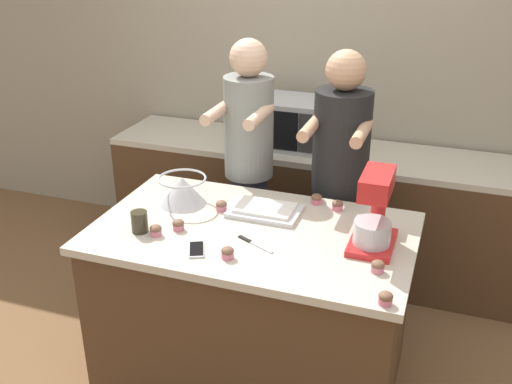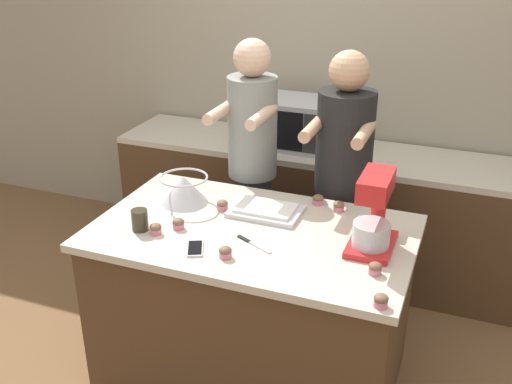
{
  "view_description": "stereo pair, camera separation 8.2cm",
  "coord_description": "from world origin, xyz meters",
  "px_view_note": "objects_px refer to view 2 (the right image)",
  "views": [
    {
      "loc": [
        0.87,
        -2.42,
        2.27
      ],
      "look_at": [
        0.0,
        0.05,
        1.08
      ],
      "focal_mm": 42.0,
      "sensor_mm": 36.0,
      "label": 1
    },
    {
      "loc": [
        0.95,
        -2.4,
        2.27
      ],
      "look_at": [
        0.0,
        0.05,
        1.08
      ],
      "focal_mm": 42.0,
      "sensor_mm": 36.0,
      "label": 2
    }
  ],
  "objects_px": {
    "microwave_oven": "(293,122)",
    "cupcake_5": "(339,206)",
    "cupcake_0": "(156,229)",
    "cupcake_4": "(225,252)",
    "drinking_glass": "(140,220)",
    "cupcake_1": "(222,205)",
    "cell_phone": "(195,249)",
    "cupcake_6": "(375,268)",
    "mixing_bowl": "(184,189)",
    "stand_mixer": "(374,216)",
    "baking_tray": "(266,210)",
    "knife": "(252,243)",
    "cupcake_2": "(318,200)",
    "cupcake_3": "(178,224)",
    "person_right": "(342,188)",
    "cupcake_7": "(381,301)",
    "person_left": "(252,171)"
  },
  "relations": [
    {
      "from": "microwave_oven",
      "to": "cupcake_5",
      "type": "distance_m",
      "value": 1.06
    },
    {
      "from": "cupcake_0",
      "to": "cupcake_4",
      "type": "height_order",
      "value": "same"
    },
    {
      "from": "drinking_glass",
      "to": "cupcake_5",
      "type": "distance_m",
      "value": 1.01
    },
    {
      "from": "cupcake_1",
      "to": "cell_phone",
      "type": "bearing_deg",
      "value": -83.0
    },
    {
      "from": "microwave_oven",
      "to": "cell_phone",
      "type": "distance_m",
      "value": 1.54
    },
    {
      "from": "cupcake_6",
      "to": "mixing_bowl",
      "type": "bearing_deg",
      "value": 162.65
    },
    {
      "from": "stand_mixer",
      "to": "baking_tray",
      "type": "distance_m",
      "value": 0.61
    },
    {
      "from": "knife",
      "to": "cupcake_1",
      "type": "xyz_separation_m",
      "value": [
        -0.27,
        0.28,
        0.02
      ]
    },
    {
      "from": "mixing_bowl",
      "to": "cupcake_2",
      "type": "relative_size",
      "value": 4.42
    },
    {
      "from": "knife",
      "to": "cupcake_0",
      "type": "xyz_separation_m",
      "value": [
        -0.46,
        -0.08,
        0.02
      ]
    },
    {
      "from": "baking_tray",
      "to": "cell_phone",
      "type": "height_order",
      "value": "baking_tray"
    },
    {
      "from": "microwave_oven",
      "to": "cupcake_5",
      "type": "bearing_deg",
      "value": -58.87
    },
    {
      "from": "cupcake_3",
      "to": "cupcake_4",
      "type": "bearing_deg",
      "value": -27.54
    },
    {
      "from": "stand_mixer",
      "to": "cupcake_2",
      "type": "distance_m",
      "value": 0.52
    },
    {
      "from": "person_right",
      "to": "cupcake_0",
      "type": "height_order",
      "value": "person_right"
    },
    {
      "from": "cupcake_6",
      "to": "cupcake_7",
      "type": "xyz_separation_m",
      "value": [
        0.07,
        -0.23,
        0.0
      ]
    },
    {
      "from": "microwave_oven",
      "to": "cupcake_4",
      "type": "bearing_deg",
      "value": -83.01
    },
    {
      "from": "cupcake_1",
      "to": "cupcake_6",
      "type": "distance_m",
      "value": 0.92
    },
    {
      "from": "mixing_bowl",
      "to": "cupcake_3",
      "type": "height_order",
      "value": "mixing_bowl"
    },
    {
      "from": "drinking_glass",
      "to": "cupcake_6",
      "type": "relative_size",
      "value": 1.82
    },
    {
      "from": "cupcake_1",
      "to": "cupcake_5",
      "type": "bearing_deg",
      "value": 19.91
    },
    {
      "from": "cupcake_1",
      "to": "microwave_oven",
      "type": "bearing_deg",
      "value": 88.91
    },
    {
      "from": "cupcake_1",
      "to": "cupcake_4",
      "type": "relative_size",
      "value": 1.0
    },
    {
      "from": "baking_tray",
      "to": "microwave_oven",
      "type": "bearing_deg",
      "value": 100.76
    },
    {
      "from": "cupcake_0",
      "to": "stand_mixer",
      "type": "bearing_deg",
      "value": 13.75
    },
    {
      "from": "person_left",
      "to": "drinking_glass",
      "type": "xyz_separation_m",
      "value": [
        -0.24,
        -0.87,
        0.04
      ]
    },
    {
      "from": "cupcake_3",
      "to": "cupcake_4",
      "type": "xyz_separation_m",
      "value": [
        0.33,
        -0.17,
        0.0
      ]
    },
    {
      "from": "cell_phone",
      "to": "cupcake_1",
      "type": "distance_m",
      "value": 0.43
    },
    {
      "from": "person_left",
      "to": "stand_mixer",
      "type": "relative_size",
      "value": 4.57
    },
    {
      "from": "drinking_glass",
      "to": "cupcake_7",
      "type": "relative_size",
      "value": 1.82
    },
    {
      "from": "cupcake_2",
      "to": "cupcake_5",
      "type": "relative_size",
      "value": 1.0
    },
    {
      "from": "cupcake_3",
      "to": "cupcake_5",
      "type": "bearing_deg",
      "value": 34.76
    },
    {
      "from": "microwave_oven",
      "to": "cupcake_1",
      "type": "relative_size",
      "value": 8.75
    },
    {
      "from": "baking_tray",
      "to": "cupcake_4",
      "type": "distance_m",
      "value": 0.48
    },
    {
      "from": "cupcake_1",
      "to": "person_right",
      "type": "bearing_deg",
      "value": 46.11
    },
    {
      "from": "person_right",
      "to": "knife",
      "type": "height_order",
      "value": "person_right"
    },
    {
      "from": "microwave_oven",
      "to": "cupcake_5",
      "type": "relative_size",
      "value": 8.75
    },
    {
      "from": "cell_phone",
      "to": "cupcake_0",
      "type": "distance_m",
      "value": 0.25
    },
    {
      "from": "baking_tray",
      "to": "cell_phone",
      "type": "distance_m",
      "value": 0.49
    },
    {
      "from": "cupcake_2",
      "to": "cupcake_7",
      "type": "relative_size",
      "value": 1.0
    },
    {
      "from": "microwave_oven",
      "to": "cupcake_0",
      "type": "distance_m",
      "value": 1.48
    },
    {
      "from": "baking_tray",
      "to": "drinking_glass",
      "type": "xyz_separation_m",
      "value": [
        -0.51,
        -0.39,
        0.03
      ]
    },
    {
      "from": "cell_phone",
      "to": "knife",
      "type": "height_order",
      "value": "cell_phone"
    },
    {
      "from": "cupcake_1",
      "to": "baking_tray",
      "type": "bearing_deg",
      "value": 10.49
    },
    {
      "from": "person_right",
      "to": "cupcake_2",
      "type": "height_order",
      "value": "person_right"
    },
    {
      "from": "cupcake_3",
      "to": "cupcake_2",
      "type": "bearing_deg",
      "value": 42.44
    },
    {
      "from": "person_right",
      "to": "person_left",
      "type": "bearing_deg",
      "value": -179.93
    },
    {
      "from": "person_left",
      "to": "cupcake_2",
      "type": "height_order",
      "value": "person_left"
    },
    {
      "from": "cupcake_4",
      "to": "cupcake_7",
      "type": "distance_m",
      "value": 0.72
    },
    {
      "from": "mixing_bowl",
      "to": "cupcake_1",
      "type": "distance_m",
      "value": 0.23
    }
  ]
}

